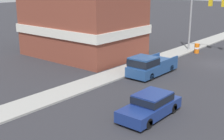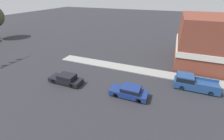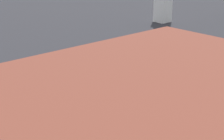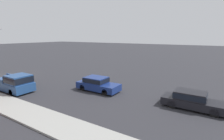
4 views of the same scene
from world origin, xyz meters
The scene contains 2 objects.
car_lead centered at (-1.60, 14.85, 0.76)m, with size 1.90×4.66×1.46m.
car_second_ahead centered at (-1.96, 24.08, 0.74)m, with size 1.78×4.85×1.41m.
Camera 3 is at (15.13, 0.31, 10.92)m, focal length 50.00 mm.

